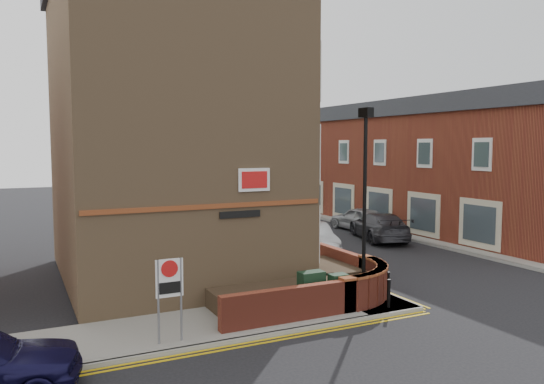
{
  "coord_description": "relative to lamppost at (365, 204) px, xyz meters",
  "views": [
    {
      "loc": [
        -8.49,
        -12.71,
        5.22
      ],
      "look_at": [
        -0.35,
        4.0,
        3.59
      ],
      "focal_mm": 35.0,
      "sensor_mm": 36.0,
      "label": 1
    }
  ],
  "objects": [
    {
      "name": "ground",
      "position": [
        -1.6,
        -1.2,
        -3.34
      ],
      "size": [
        120.0,
        120.0,
        0.0
      ],
      "primitive_type": "plane",
      "color": "black",
      "rests_on": "ground"
    },
    {
      "name": "pavement_corner",
      "position": [
        -5.1,
        0.3,
        -3.28
      ],
      "size": [
        13.0,
        3.0,
        0.12
      ],
      "primitive_type": "cube",
      "color": "gray",
      "rests_on": "ground"
    },
    {
      "name": "pavement_main",
      "position": [
        0.4,
        14.8,
        -3.28
      ],
      "size": [
        2.0,
        32.0,
        0.12
      ],
      "primitive_type": "cube",
      "color": "gray",
      "rests_on": "ground"
    },
    {
      "name": "pavement_far",
      "position": [
        11.4,
        11.8,
        -3.28
      ],
      "size": [
        4.0,
        40.0,
        0.12
      ],
      "primitive_type": "cube",
      "color": "gray",
      "rests_on": "ground"
    },
    {
      "name": "kerb_side",
      "position": [
        -5.1,
        -1.2,
        -3.28
      ],
      "size": [
        13.0,
        0.15,
        0.12
      ],
      "primitive_type": "cube",
      "color": "gray",
      "rests_on": "ground"
    },
    {
      "name": "kerb_main_near",
      "position": [
        1.4,
        14.8,
        -3.28
      ],
      "size": [
        0.15,
        32.0,
        0.12
      ],
      "primitive_type": "cube",
      "color": "gray",
      "rests_on": "ground"
    },
    {
      "name": "kerb_main_far",
      "position": [
        9.4,
        11.8,
        -3.28
      ],
      "size": [
        0.15,
        40.0,
        0.12
      ],
      "primitive_type": "cube",
      "color": "gray",
      "rests_on": "ground"
    },
    {
      "name": "yellow_lines_side",
      "position": [
        -5.1,
        -1.45,
        -3.34
      ],
      "size": [
        13.0,
        0.28,
        0.01
      ],
      "primitive_type": "cube",
      "color": "gold",
      "rests_on": "ground"
    },
    {
      "name": "yellow_lines_main",
      "position": [
        1.65,
        14.8,
        -3.34
      ],
      "size": [
        0.28,
        32.0,
        0.01
      ],
      "primitive_type": "cube",
      "color": "gold",
      "rests_on": "ground"
    },
    {
      "name": "corner_building",
      "position": [
        -4.44,
        6.8,
        2.88
      ],
      "size": [
        8.95,
        10.4,
        13.6
      ],
      "color": "#8E6E4B",
      "rests_on": "ground"
    },
    {
      "name": "garden_wall",
      "position": [
        -1.6,
        1.3,
        -3.34
      ],
      "size": [
        6.8,
        6.0,
        1.2
      ],
      "primitive_type": null,
      "color": "maroon",
      "rests_on": "ground"
    },
    {
      "name": "lamppost",
      "position": [
        0.0,
        0.0,
        0.0
      ],
      "size": [
        0.25,
        0.5,
        6.3
      ],
      "color": "black",
      "rests_on": "pavement_corner"
    },
    {
      "name": "utility_cabinet_large",
      "position": [
        -1.9,
        0.1,
        -2.62
      ],
      "size": [
        0.8,
        0.45,
        1.2
      ],
      "primitive_type": "cube",
      "color": "black",
      "rests_on": "pavement_corner"
    },
    {
      "name": "utility_cabinet_small",
      "position": [
        -1.1,
        -0.2,
        -2.67
      ],
      "size": [
        0.55,
        0.4,
        1.1
      ],
      "primitive_type": "cube",
      "color": "black",
      "rests_on": "pavement_corner"
    },
    {
      "name": "bollard_near",
      "position": [
        0.4,
        -0.8,
        -2.77
      ],
      "size": [
        0.11,
        0.11,
        0.9
      ],
      "primitive_type": "cylinder",
      "color": "black",
      "rests_on": "pavement_corner"
    },
    {
      "name": "bollard_far",
      "position": [
        1.0,
        -0.0,
        -2.77
      ],
      "size": [
        0.11,
        0.11,
        0.9
      ],
      "primitive_type": "cylinder",
      "color": "black",
      "rests_on": "pavement_corner"
    },
    {
      "name": "zone_sign",
      "position": [
        -6.6,
        -0.7,
        -1.7
      ],
      "size": [
        0.72,
        0.07,
        2.2
      ],
      "color": "slate",
      "rests_on": "pavement_corner"
    },
    {
      "name": "far_terrace",
      "position": [
        12.9,
        15.8,
        0.7
      ],
      "size": [
        5.4,
        30.4,
        8.0
      ],
      "color": "maroon",
      "rests_on": "ground"
    },
    {
      "name": "far_terrace_cream",
      "position": [
        12.9,
        36.8,
        0.71
      ],
      "size": [
        5.4,
        12.4,
        8.0
      ],
      "color": "beige",
      "rests_on": "ground"
    },
    {
      "name": "tree_near",
      "position": [
        0.4,
        12.85,
        1.36
      ],
      "size": [
        3.64,
        3.65,
        6.7
      ],
      "color": "#382B1E",
      "rests_on": "pavement_main"
    },
    {
      "name": "tree_mid",
      "position": [
        0.4,
        20.85,
        1.85
      ],
      "size": [
        4.03,
        4.03,
        7.42
      ],
      "color": "#382B1E",
      "rests_on": "pavement_main"
    },
    {
      "name": "tree_far",
      "position": [
        0.4,
        28.85,
        1.57
      ],
      "size": [
        3.81,
        3.81,
        7.0
      ],
      "color": "#382B1E",
      "rests_on": "pavement_main"
    },
    {
      "name": "traffic_light_assembly",
      "position": [
        0.8,
        23.8,
        -0.56
      ],
      "size": [
        0.2,
        0.16,
        4.2
      ],
      "color": "black",
      "rests_on": "pavement_main"
    },
    {
      "name": "silver_car_near",
      "position": [
        3.27,
        8.73,
        -2.67
      ],
      "size": [
        2.24,
        4.32,
        1.35
      ],
      "primitive_type": "imported",
      "rotation": [
        0.0,
        0.0,
        -0.21
      ],
      "color": "#B5BBBE",
      "rests_on": "ground"
    },
    {
      "name": "red_car_main",
      "position": [
        2.85,
        19.18,
        -2.63
      ],
      "size": [
        3.47,
        5.52,
        1.42
      ],
      "primitive_type": "imported",
      "rotation": [
        0.0,
        0.0,
        -0.23
      ],
      "color": "maroon",
      "rests_on": "ground"
    },
    {
      "name": "grey_car_far",
      "position": [
        8.03,
        9.68,
        -2.58
      ],
      "size": [
        3.65,
        5.69,
        1.53
      ],
      "primitive_type": "imported",
      "rotation": [
        0.0,
        0.0,
        2.83
      ],
      "color": "#323338",
      "rests_on": "ground"
    },
    {
      "name": "silver_car_far",
      "position": [
        8.9,
        12.8,
        -2.6
      ],
      "size": [
        1.93,
        4.42,
        1.48
      ],
      "primitive_type": "imported",
      "rotation": [
        0.0,
        0.0,
        3.18
      ],
      "color": "#96999D",
      "rests_on": "ground"
    }
  ]
}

